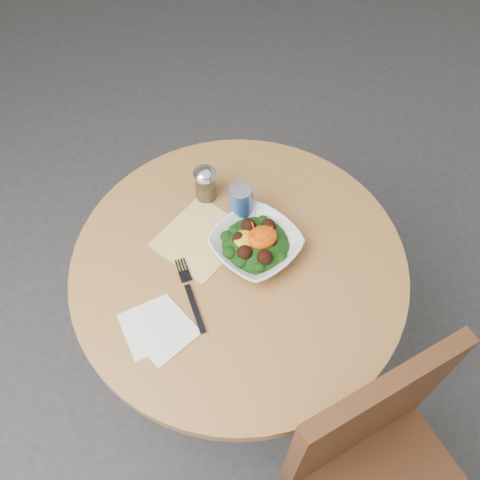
{
  "coord_description": "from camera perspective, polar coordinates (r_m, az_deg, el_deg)",
  "views": [
    {
      "loc": [
        -0.36,
        -0.63,
        1.97
      ],
      "look_at": [
        0.02,
        0.03,
        0.81
      ],
      "focal_mm": 40.0,
      "sensor_mm": 36.0,
      "label": 1
    }
  ],
  "objects": [
    {
      "name": "beverage_can",
      "position": [
        1.46,
        0.1,
        3.99
      ],
      "size": [
        0.07,
        0.07,
        0.13
      ],
      "color": "navy",
      "rests_on": "table"
    },
    {
      "name": "fork",
      "position": [
        1.38,
        -5.38,
        -5.54
      ],
      "size": [
        0.06,
        0.22,
        0.0
      ],
      "color": "black",
      "rests_on": "table"
    },
    {
      "name": "spice_shaker",
      "position": [
        1.51,
        -3.73,
        6.03
      ],
      "size": [
        0.06,
        0.06,
        0.11
      ],
      "color": "silver",
      "rests_on": "table"
    },
    {
      "name": "paper_napkins",
      "position": [
        1.35,
        -8.79,
        -9.34
      ],
      "size": [
        0.17,
        0.18,
        0.0
      ],
      "color": "white",
      "rests_on": "table"
    },
    {
      "name": "salad_bowl",
      "position": [
        1.42,
        1.69,
        -0.42
      ],
      "size": [
        0.27,
        0.27,
        0.08
      ],
      "color": "white",
      "rests_on": "table"
    },
    {
      "name": "chair",
      "position": [
        1.51,
        14.53,
        -22.69
      ],
      "size": [
        0.42,
        0.42,
        0.95
      ],
      "color": "#532C17",
      "rests_on": "ground"
    },
    {
      "name": "table",
      "position": [
        1.6,
        -0.11,
        -6.1
      ],
      "size": [
        0.9,
        0.9,
        0.75
      ],
      "color": "black",
      "rests_on": "ground"
    },
    {
      "name": "cloth_napkin",
      "position": [
        1.47,
        -4.18,
        0.22
      ],
      "size": [
        0.27,
        0.26,
        0.0
      ],
      "primitive_type": "cube",
      "rotation": [
        0.0,
        0.0,
        0.38
      ],
      "color": "#DDA20B",
      "rests_on": "table"
    },
    {
      "name": "ground",
      "position": [
        2.1,
        -0.08,
        -12.99
      ],
      "size": [
        6.0,
        6.0,
        0.0
      ],
      "primitive_type": "plane",
      "color": "#313033",
      "rests_on": "ground"
    }
  ]
}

